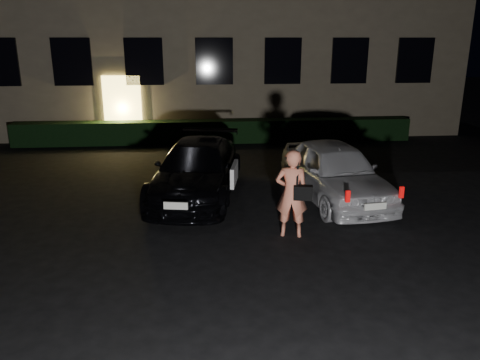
{
  "coord_description": "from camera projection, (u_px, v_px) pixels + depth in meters",
  "views": [
    {
      "loc": [
        -0.61,
        -7.13,
        3.82
      ],
      "look_at": [
        0.19,
        2.0,
        1.04
      ],
      "focal_mm": 35.0,
      "sensor_mm": 36.0,
      "label": 1
    }
  ],
  "objects": [
    {
      "name": "ground",
      "position": [
        239.0,
        273.0,
        7.95
      ],
      "size": [
        80.0,
        80.0,
        0.0
      ],
      "primitive_type": "plane",
      "color": "black",
      "rests_on": "ground"
    },
    {
      "name": "hatch",
      "position": [
        335.0,
        171.0,
        11.4
      ],
      "size": [
        2.24,
        4.4,
        1.43
      ],
      "rotation": [
        0.0,
        0.0,
        0.13
      ],
      "color": "silver",
      "rests_on": "ground"
    },
    {
      "name": "man",
      "position": [
        292.0,
        193.0,
        9.21
      ],
      "size": [
        0.75,
        0.55,
        1.78
      ],
      "rotation": [
        0.0,
        0.0,
        2.95
      ],
      "color": "#EC8262",
      "rests_on": "ground"
    },
    {
      "name": "hedge",
      "position": [
        216.0,
        131.0,
        17.84
      ],
      "size": [
        15.0,
        0.7,
        0.85
      ],
      "primitive_type": "cube",
      "color": "black",
      "rests_on": "ground"
    },
    {
      "name": "sedan",
      "position": [
        197.0,
        169.0,
        11.7
      ],
      "size": [
        2.7,
        4.94,
        1.36
      ],
      "rotation": [
        0.0,
        0.0,
        -0.18
      ],
      "color": "black",
      "rests_on": "ground"
    }
  ]
}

